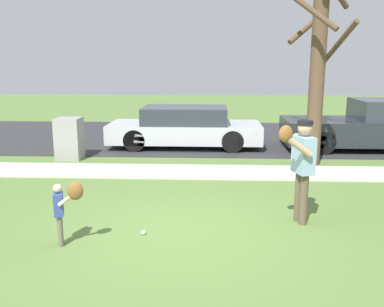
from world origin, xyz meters
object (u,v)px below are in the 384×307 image
object	(u,v)px
person_child	(64,204)
parked_pickup_dark	(374,127)
street_tree_near	(318,65)
parked_sedan_silver	(185,127)
person_adult	(301,160)
utility_cabinet	(69,139)
baseball	(143,233)

from	to	relation	value
person_child	parked_pickup_dark	xyz separation A→B (m)	(6.94, 7.25, 0.04)
street_tree_near	parked_sedan_silver	xyz separation A→B (m)	(-3.41, 2.08, -1.89)
person_adult	parked_sedan_silver	bearing A→B (deg)	-86.44
utility_cabinet	baseball	bearing A→B (deg)	-61.10
parked_sedan_silver	parked_pickup_dark	world-z (taller)	parked_pickup_dark
baseball	person_adult	bearing A→B (deg)	13.83
utility_cabinet	street_tree_near	xyz separation A→B (m)	(6.43, -0.32, 1.95)
person_child	parked_sedan_silver	xyz separation A→B (m)	(1.25, 7.28, -0.02)
person_adult	parked_pickup_dark	size ratio (longest dim) A/B	0.33
baseball	person_child	bearing A→B (deg)	-156.72
baseball	street_tree_near	size ratio (longest dim) A/B	0.02
street_tree_near	parked_sedan_silver	world-z (taller)	street_tree_near
baseball	parked_pickup_dark	bearing A→B (deg)	49.04
person_adult	street_tree_near	bearing A→B (deg)	-121.96
person_adult	baseball	size ratio (longest dim) A/B	22.86
utility_cabinet	person_adult	bearing A→B (deg)	-40.33
baseball	parked_sedan_silver	bearing A→B (deg)	88.23
baseball	utility_cabinet	distance (m)	5.82
person_adult	utility_cabinet	size ratio (longest dim) A/B	1.51
person_adult	person_child	distance (m)	3.68
parked_sedan_silver	person_child	bearing A→B (deg)	80.28
baseball	street_tree_near	distance (m)	6.47
person_child	utility_cabinet	world-z (taller)	utility_cabinet
person_adult	utility_cabinet	world-z (taller)	person_adult
person_child	parked_pickup_dark	world-z (taller)	parked_pickup_dark
person_adult	parked_pickup_dark	distance (m)	7.10
street_tree_near	parked_sedan_silver	distance (m)	4.42
parked_pickup_dark	person_child	bearing A→B (deg)	46.24
person_adult	person_child	world-z (taller)	person_adult
person_child	street_tree_near	xyz separation A→B (m)	(4.66, 5.20, 1.87)
street_tree_near	person_child	bearing A→B (deg)	-131.88
street_tree_near	parked_pickup_dark	world-z (taller)	street_tree_near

